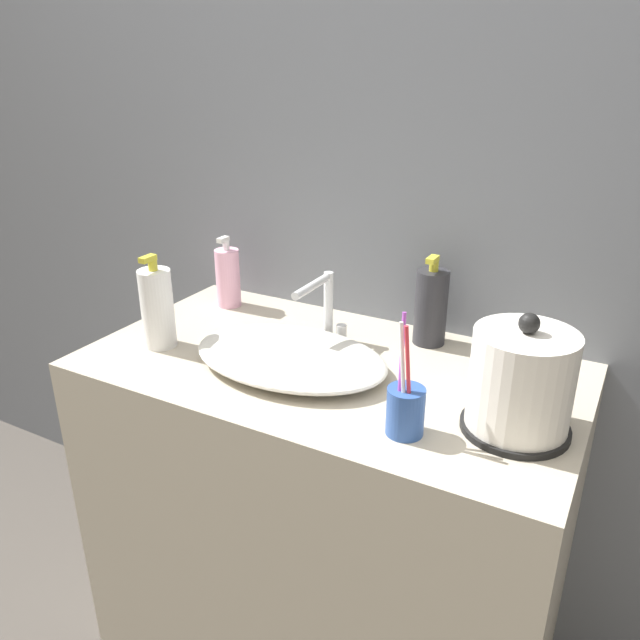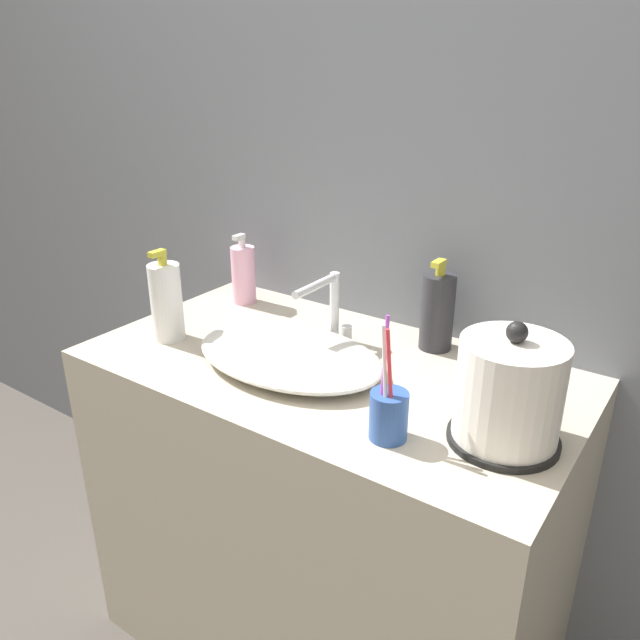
{
  "view_description": "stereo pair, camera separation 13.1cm",
  "coord_description": "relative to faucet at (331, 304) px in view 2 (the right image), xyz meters",
  "views": [
    {
      "loc": [
        0.56,
        -0.77,
        1.44
      ],
      "look_at": [
        -0.02,
        0.29,
        0.92
      ],
      "focal_mm": 35.0,
      "sensor_mm": 36.0,
      "label": 1
    },
    {
      "loc": [
        0.67,
        -0.7,
        1.44
      ],
      "look_at": [
        -0.02,
        0.29,
        0.92
      ],
      "focal_mm": 35.0,
      "sensor_mm": 36.0,
      "label": 2
    }
  ],
  "objects": [
    {
      "name": "electric_kettle",
      "position": [
        0.47,
        -0.16,
        -0.01
      ],
      "size": [
        0.19,
        0.19,
        0.22
      ],
      "color": "black",
      "rests_on": "vanity_counter"
    },
    {
      "name": "mouthwash_bottle",
      "position": [
        0.21,
        0.11,
        -0.01
      ],
      "size": [
        0.07,
        0.07,
        0.21
      ],
      "color": "#28282D",
      "rests_on": "vanity_counter"
    },
    {
      "name": "sink_basin",
      "position": [
        -0.01,
        -0.15,
        -0.07
      ],
      "size": [
        0.43,
        0.29,
        0.05
      ],
      "color": "silver",
      "rests_on": "vanity_counter"
    },
    {
      "name": "lotion_bottle",
      "position": [
        -0.34,
        0.08,
        -0.02
      ],
      "size": [
        0.06,
        0.06,
        0.19
      ],
      "color": "#EAA8C6",
      "rests_on": "vanity_counter"
    },
    {
      "name": "shampoo_bottle",
      "position": [
        -0.32,
        -0.2,
        -0.0
      ],
      "size": [
        0.07,
        0.07,
        0.22
      ],
      "color": "white",
      "rests_on": "vanity_counter"
    },
    {
      "name": "vanity_counter",
      "position": [
        0.06,
        -0.1,
        -0.51
      ],
      "size": [
        1.06,
        0.58,
        0.82
      ],
      "color": "#B7AD99",
      "rests_on": "ground_plane"
    },
    {
      "name": "wall_back",
      "position": [
        0.06,
        0.21,
        0.38
      ],
      "size": [
        6.0,
        0.04,
        2.6
      ],
      "color": "slate",
      "rests_on": "ground_plane"
    },
    {
      "name": "toothbrush_cup",
      "position": [
        0.3,
        -0.27,
        -0.05
      ],
      "size": [
        0.07,
        0.07,
        0.22
      ],
      "color": "#2D519E",
      "rests_on": "vanity_counter"
    },
    {
      "name": "faucet",
      "position": [
        0.0,
        0.0,
        0.0
      ],
      "size": [
        0.06,
        0.16,
        0.16
      ],
      "color": "silver",
      "rests_on": "vanity_counter"
    }
  ]
}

